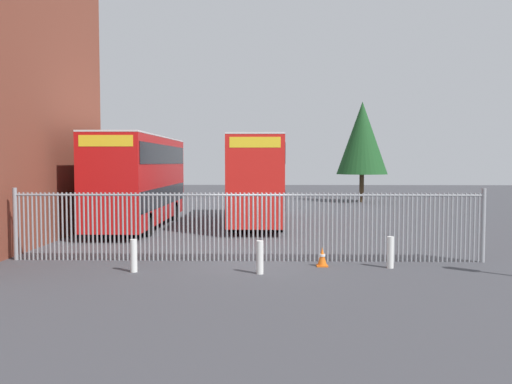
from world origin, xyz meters
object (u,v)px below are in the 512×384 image
Objects in this scene: bollard_near_left at (134,256)px; bollard_near_right at (390,252)px; double_decker_bus_behind_fence_left at (258,177)px; bollard_center_front at (260,257)px; double_decker_bus_near_gate at (140,178)px; traffic_cone_by_gate at (322,257)px.

bollard_near_right is (7.54, 0.78, 0.00)m from bollard_near_left.
bollard_near_left is (-3.30, -12.42, -1.95)m from double_decker_bus_behind_fence_left.
double_decker_bus_behind_fence_left is 12.74m from bollard_center_front.
bollard_near_left is (2.41, -10.73, -1.95)m from double_decker_bus_near_gate.
bollard_center_front is (6.06, -10.90, -1.95)m from double_decker_bus_near_gate.
bollard_center_front is 4.00m from bollard_near_right.
double_decker_bus_near_gate is 11.17m from bollard_near_left.
double_decker_bus_near_gate is at bearing -163.53° from double_decker_bus_behind_fence_left.
bollard_near_left is at bearing -104.90° from double_decker_bus_behind_fence_left.
double_decker_bus_near_gate is at bearing 134.99° from bollard_near_right.
double_decker_bus_behind_fence_left is at bearing 75.10° from bollard_near_left.
double_decker_bus_behind_fence_left is at bearing 91.55° from bollard_center_front.
bollard_near_left is 7.58m from bollard_near_right.
bollard_near_left is at bearing 177.35° from bollard_center_front.
double_decker_bus_behind_fence_left is 12.54m from bollard_near_right.
bollard_near_left and bollard_center_front have the same top height.
bollard_center_front is at bearing -88.45° from double_decker_bus_behind_fence_left.
bollard_near_left is at bearing -77.34° from double_decker_bus_near_gate.
traffic_cone_by_gate is at bearing 174.13° from bollard_near_right.
double_decker_bus_behind_fence_left is 11.38× the size of bollard_near_left.
double_decker_bus_behind_fence_left is (5.72, 1.69, 0.00)m from double_decker_bus_near_gate.
bollard_near_right is at bearing 13.73° from bollard_center_front.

